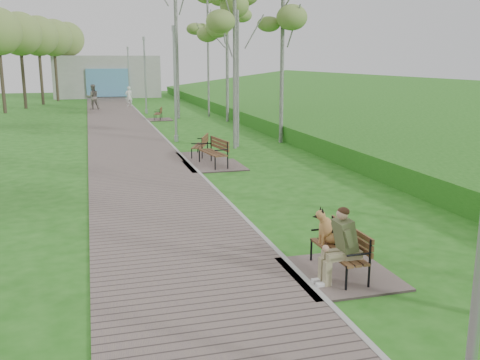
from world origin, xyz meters
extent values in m
cube|color=#6F5D5A|center=(-1.75, 21.50, 0.02)|extent=(3.50, 67.00, 0.04)
cube|color=#999993|center=(0.00, 21.50, 0.03)|extent=(0.10, 67.00, 0.05)
cube|color=#448F2E|center=(12.00, 20.00, 0.00)|extent=(14.00, 70.00, 1.60)
cube|color=#9E9E99|center=(-1.50, 51.00, 2.00)|extent=(10.00, 5.00, 4.00)
cube|color=#518DB5|center=(-1.50, 48.40, 1.50)|extent=(4.00, 0.20, 2.60)
cube|color=#6F5D5A|center=(0.69, 3.62, 0.02)|extent=(1.74, 1.94, 0.04)
cube|color=brown|center=(0.64, 3.62, 0.44)|extent=(0.46, 1.46, 0.04)
cube|color=brown|center=(0.87, 3.62, 0.70)|extent=(0.07, 1.45, 0.32)
cube|color=#6F5D5A|center=(0.75, 13.60, 0.02)|extent=(1.96, 2.18, 0.04)
cube|color=brown|center=(0.70, 13.60, 0.49)|extent=(0.73, 1.69, 0.04)
cube|color=brown|center=(0.96, 13.64, 0.78)|extent=(0.29, 1.62, 0.36)
cube|color=#6F5D5A|center=(0.69, 15.64, 0.02)|extent=(1.69, 1.88, 0.04)
cube|color=brown|center=(0.64, 15.64, 0.42)|extent=(0.90, 1.47, 0.04)
cube|color=brown|center=(0.85, 15.56, 0.68)|extent=(0.54, 1.33, 0.31)
cube|color=#6F5D5A|center=(0.75, 28.85, 0.02)|extent=(1.56, 1.73, 0.04)
cube|color=brown|center=(0.70, 28.85, 0.39)|extent=(0.66, 1.35, 0.03)
cube|color=brown|center=(0.90, 28.81, 0.62)|extent=(0.31, 1.28, 0.29)
cylinder|color=#A4A7AC|center=(0.39, 19.65, 0.15)|extent=(0.20, 0.20, 0.30)
cylinder|color=#A4A7AC|center=(0.39, 19.65, 2.46)|extent=(0.12, 0.12, 4.92)
cylinder|color=#A4A7AC|center=(0.39, 19.65, 4.97)|extent=(0.18, 0.18, 0.25)
cylinder|color=#A4A7AC|center=(0.44, 33.07, 0.15)|extent=(0.20, 0.20, 0.30)
cylinder|color=#A4A7AC|center=(0.44, 33.07, 2.48)|extent=(0.12, 0.12, 4.97)
cylinder|color=#A4A7AC|center=(0.44, 33.07, 5.02)|extent=(0.18, 0.18, 0.25)
cylinder|color=#A4A7AC|center=(0.09, 43.31, 0.14)|extent=(0.18, 0.18, 0.27)
cylinder|color=#A4A7AC|center=(0.09, 43.31, 2.27)|extent=(0.11, 0.11, 4.54)
cylinder|color=#A4A7AC|center=(0.09, 43.31, 4.59)|extent=(0.16, 0.16, 0.23)
imported|color=silver|center=(-0.30, 38.87, 0.79)|extent=(0.65, 0.49, 1.59)
imported|color=gray|center=(-3.05, 37.10, 0.93)|extent=(1.02, 0.87, 1.85)
cylinder|color=silver|center=(2.46, 17.15, 4.55)|extent=(0.17, 0.17, 9.09)
cylinder|color=silver|center=(4.88, 18.19, 3.94)|extent=(0.16, 0.16, 7.88)
cylinder|color=silver|center=(2.67, 17.53, 3.41)|extent=(0.16, 0.16, 6.82)
ellipsoid|color=#7D9A4A|center=(2.67, 17.53, 5.59)|extent=(2.36, 2.36, 3.00)
cylinder|color=silver|center=(4.63, 26.86, 3.40)|extent=(0.16, 0.16, 6.81)
ellipsoid|color=#7D9A4A|center=(4.63, 26.86, 5.58)|extent=(2.30, 2.30, 3.00)
cylinder|color=silver|center=(2.05, 29.36, 5.24)|extent=(0.20, 0.20, 10.48)
cylinder|color=silver|center=(4.17, 30.01, 4.22)|extent=(0.16, 0.16, 8.45)
ellipsoid|color=#7D9A4A|center=(4.17, 30.01, 6.93)|extent=(2.29, 2.29, 3.72)
camera|label=1|loc=(-3.34, -4.28, 3.65)|focal=40.00mm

